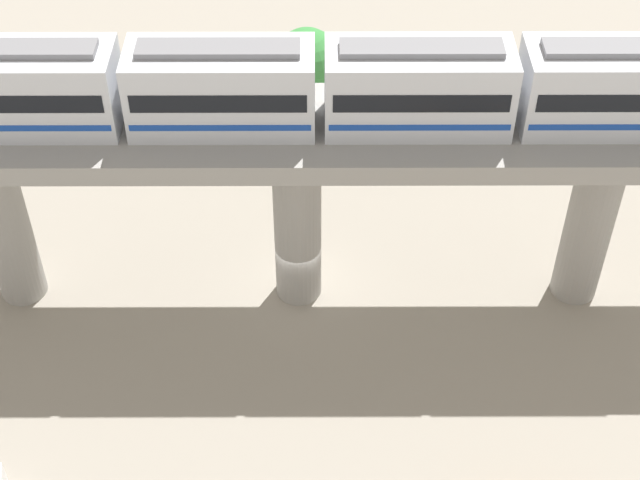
{
  "coord_description": "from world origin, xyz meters",
  "views": [
    {
      "loc": [
        28.24,
        0.82,
        29.24
      ],
      "look_at": [
        2.5,
        0.89,
        5.21
      ],
      "focal_mm": 53.67,
      "sensor_mm": 36.0,
      "label": 1
    }
  ],
  "objects": [
    {
      "name": "ground_plane",
      "position": [
        0.0,
        0.0,
        0.0
      ],
      "size": [
        120.0,
        120.0,
        0.0
      ],
      "primitive_type": "plane",
      "color": "gray"
    },
    {
      "name": "viaduct",
      "position": [
        0.0,
        0.0,
        6.71
      ],
      "size": [
        5.2,
        35.8,
        8.69
      ],
      "color": "#999691",
      "rests_on": "ground"
    },
    {
      "name": "train",
      "position": [
        0.0,
        0.89,
        10.22
      ],
      "size": [
        2.64,
        27.45,
        3.24
      ],
      "color": "silver",
      "rests_on": "viaduct"
    },
    {
      "name": "tree_near_viaduct",
      "position": [
        -12.85,
        0.27,
        3.11
      ],
      "size": [
        3.42,
        3.42,
        4.84
      ],
      "color": "brown",
      "rests_on": "ground"
    }
  ]
}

